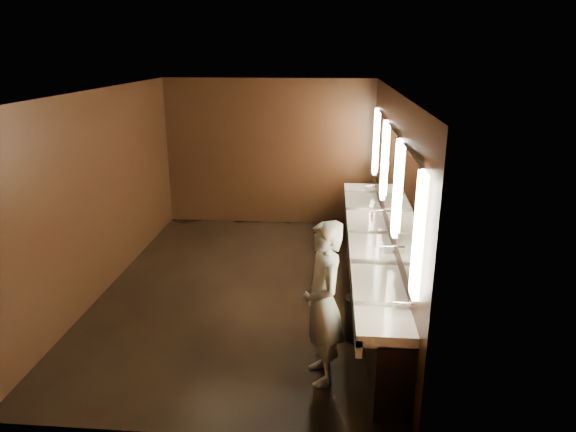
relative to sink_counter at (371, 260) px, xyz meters
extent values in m
plane|color=black|center=(-1.79, 0.00, -0.50)|extent=(6.00, 6.00, 0.00)
cube|color=#2D2D2B|center=(-1.79, 0.00, 2.30)|extent=(4.00, 6.00, 0.02)
cube|color=black|center=(-1.79, 3.00, 0.90)|extent=(4.00, 0.02, 2.80)
cube|color=black|center=(-1.79, -3.00, 0.90)|extent=(4.00, 0.02, 2.80)
cube|color=black|center=(-3.79, 0.00, 0.90)|extent=(0.02, 6.00, 2.80)
cube|color=black|center=(0.21, 0.00, 0.90)|extent=(0.02, 6.00, 2.80)
cube|color=black|center=(0.03, 0.00, -0.09)|extent=(0.36, 5.40, 0.81)
cube|color=silver|center=(-0.07, 0.00, 0.35)|extent=(0.55, 5.40, 0.12)
cube|color=silver|center=(-0.31, 0.00, 0.27)|extent=(0.06, 5.40, 0.18)
cylinder|color=silver|center=(0.12, -2.20, 0.49)|extent=(0.18, 0.04, 0.04)
cylinder|color=silver|center=(0.12, -0.73, 0.49)|extent=(0.18, 0.04, 0.04)
cylinder|color=silver|center=(0.12, 0.73, 0.49)|extent=(0.18, 0.04, 0.04)
cylinder|color=silver|center=(0.12, 2.20, 0.49)|extent=(0.18, 0.04, 0.04)
cube|color=#FFECBF|center=(0.18, -2.40, 1.25)|extent=(0.06, 0.22, 1.15)
cube|color=white|center=(0.19, -1.60, 1.25)|extent=(0.03, 1.32, 1.15)
cube|color=#FFECBF|center=(0.18, -0.80, 1.25)|extent=(0.06, 0.23, 1.15)
cube|color=white|center=(0.19, 0.00, 1.25)|extent=(0.03, 1.32, 1.15)
cube|color=#FFECBF|center=(0.18, 0.80, 1.25)|extent=(0.06, 0.23, 1.15)
cube|color=white|center=(0.19, 1.60, 1.25)|extent=(0.03, 1.32, 1.15)
cube|color=#FFECBF|center=(0.18, 2.40, 1.25)|extent=(0.06, 0.22, 1.15)
imported|color=#96CFE1|center=(-0.65, -2.04, 0.37)|extent=(0.56, 0.72, 1.74)
cylinder|color=black|center=(-0.22, -1.24, -0.23)|extent=(0.41, 0.41, 0.54)
camera|label=1|loc=(-0.61, -6.70, 2.82)|focal=32.00mm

